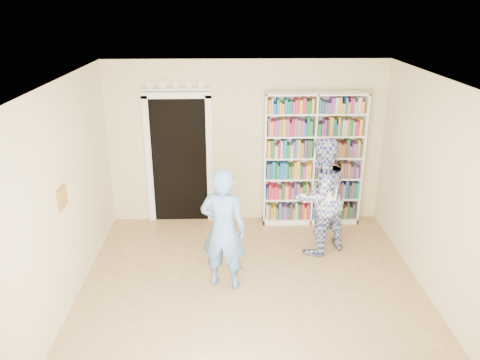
{
  "coord_description": "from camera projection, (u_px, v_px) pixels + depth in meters",
  "views": [
    {
      "loc": [
        -0.3,
        -4.85,
        3.55
      ],
      "look_at": [
        -0.14,
        0.9,
        1.33
      ],
      "focal_mm": 35.0,
      "sensor_mm": 36.0,
      "label": 1
    }
  ],
  "objects": [
    {
      "name": "paper_sheet",
      "position": [
        329.0,
        195.0,
        6.51
      ],
      "size": [
        0.21,
        0.04,
        0.3
      ],
      "primitive_type": "cube",
      "rotation": [
        0.0,
        0.0,
        0.18
      ],
      "color": "white",
      "rests_on": "man_plaid"
    },
    {
      "name": "bookshelf",
      "position": [
        313.0,
        159.0,
        7.62
      ],
      "size": [
        1.6,
        0.3,
        2.21
      ],
      "rotation": [
        0.0,
        0.0,
        -0.12
      ],
      "color": "white",
      "rests_on": "floor"
    },
    {
      "name": "wall_right",
      "position": [
        450.0,
        204.0,
        5.38
      ],
      "size": [
        0.0,
        5.0,
        5.0
      ],
      "primitive_type": "plane",
      "rotation": [
        1.57,
        0.0,
        -1.57
      ],
      "color": "beige",
      "rests_on": "floor"
    },
    {
      "name": "ceiling",
      "position": [
        256.0,
        88.0,
        4.83
      ],
      "size": [
        5.0,
        5.0,
        0.0
      ],
      "primitive_type": "plane",
      "rotation": [
        3.14,
        0.0,
        0.0
      ],
      "color": "white",
      "rests_on": "wall_back"
    },
    {
      "name": "man_plaid",
      "position": [
        320.0,
        197.0,
        6.77
      ],
      "size": [
        1.08,
        1.01,
        1.77
      ],
      "primitive_type": "imported",
      "rotation": [
        0.0,
        0.0,
        3.68
      ],
      "color": "#314496",
      "rests_on": "floor"
    },
    {
      "name": "man_blue",
      "position": [
        223.0,
        230.0,
        5.94
      ],
      "size": [
        0.68,
        0.53,
        1.64
      ],
      "primitive_type": "imported",
      "rotation": [
        0.0,
        0.0,
        2.89
      ],
      "color": "#5686C1",
      "rests_on": "floor"
    },
    {
      "name": "wall_art",
      "position": [
        62.0,
        198.0,
        5.43
      ],
      "size": [
        0.03,
        0.25,
        0.25
      ],
      "primitive_type": "cube",
      "color": "brown",
      "rests_on": "wall_left"
    },
    {
      "name": "wall_back",
      "position": [
        246.0,
        143.0,
        7.65
      ],
      "size": [
        4.5,
        0.0,
        4.5
      ],
      "primitive_type": "plane",
      "rotation": [
        1.57,
        0.0,
        0.0
      ],
      "color": "beige",
      "rests_on": "floor"
    },
    {
      "name": "doorway",
      "position": [
        179.0,
        154.0,
        7.66
      ],
      "size": [
        1.1,
        0.08,
        2.43
      ],
      "color": "black",
      "rests_on": "floor"
    },
    {
      "name": "floor",
      "position": [
        253.0,
        305.0,
        5.81
      ],
      "size": [
        5.0,
        5.0,
        0.0
      ],
      "primitive_type": "plane",
      "color": "#966E48",
      "rests_on": "ground"
    },
    {
      "name": "wall_left",
      "position": [
        55.0,
        209.0,
        5.26
      ],
      "size": [
        0.0,
        5.0,
        5.0
      ],
      "primitive_type": "plane",
      "rotation": [
        1.57,
        0.0,
        1.57
      ],
      "color": "beige",
      "rests_on": "floor"
    }
  ]
}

